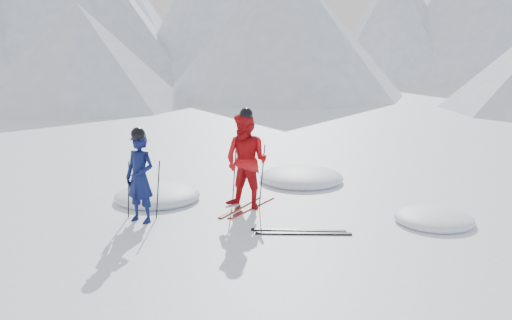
# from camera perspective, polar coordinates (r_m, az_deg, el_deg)

# --- Properties ---
(ground) EXTENTS (160.00, 160.00, 0.00)m
(ground) POSITION_cam_1_polar(r_m,az_deg,el_deg) (10.10, 7.93, -6.99)
(ground) COLOR white
(ground) RESTS_ON ground
(mountain_range) EXTENTS (106.15, 62.94, 15.53)m
(mountain_range) POSITION_cam_1_polar(r_m,az_deg,el_deg) (45.34, 17.11, 15.82)
(mountain_range) COLOR #B2BCD1
(mountain_range) RESTS_ON ground
(skier_blue) EXTENTS (0.72, 0.58, 1.69)m
(skier_blue) POSITION_cam_1_polar(r_m,az_deg,el_deg) (10.30, -12.12, -1.86)
(skier_blue) COLOR #0B1344
(skier_blue) RESTS_ON ground
(skier_red) EXTENTS (1.14, 1.01, 1.95)m
(skier_red) POSITION_cam_1_polar(r_m,az_deg,el_deg) (10.91, -1.03, -0.14)
(skier_red) COLOR red
(skier_red) RESTS_ON ground
(pole_blue_left) EXTENTS (0.11, 0.08, 1.13)m
(pole_blue_left) POSITION_cam_1_polar(r_m,az_deg,el_deg) (10.62, -13.27, -3.08)
(pole_blue_left) COLOR black
(pole_blue_left) RESTS_ON ground
(pole_blue_right) EXTENTS (0.11, 0.07, 1.13)m
(pole_blue_right) POSITION_cam_1_polar(r_m,az_deg,el_deg) (10.51, -10.28, -3.10)
(pole_blue_right) COLOR black
(pole_blue_right) RESTS_ON ground
(pole_red_left) EXTENTS (0.13, 0.10, 1.30)m
(pole_red_left) POSITION_cam_1_polar(r_m,az_deg,el_deg) (11.28, -2.29, -1.44)
(pole_red_left) COLOR black
(pole_red_left) RESTS_ON ground
(pole_red_right) EXTENTS (0.13, 0.09, 1.30)m
(pole_red_right) POSITION_cam_1_polar(r_m,az_deg,el_deg) (11.07, 0.65, -1.67)
(pole_red_right) COLOR black
(pole_red_right) RESTS_ON ground
(ski_worn_left) EXTENTS (0.59, 1.65, 0.03)m
(ski_worn_left) POSITION_cam_1_polar(r_m,az_deg,el_deg) (11.17, -1.62, -4.94)
(ski_worn_left) COLOR black
(ski_worn_left) RESTS_ON ground
(ski_worn_right) EXTENTS (0.70, 1.62, 0.03)m
(ski_worn_right) POSITION_cam_1_polar(r_m,az_deg,el_deg) (11.13, -0.40, -5.00)
(ski_worn_right) COLOR black
(ski_worn_right) RESTS_ON ground
(ski_loose_a) EXTENTS (1.70, 0.26, 0.03)m
(ski_loose_a) POSITION_cam_1_polar(r_m,az_deg,el_deg) (9.81, 4.49, -7.40)
(ski_loose_a) COLOR black
(ski_loose_a) RESTS_ON ground
(ski_loose_b) EXTENTS (1.70, 0.32, 0.03)m
(ski_loose_b) POSITION_cam_1_polar(r_m,az_deg,el_deg) (9.66, 5.01, -7.72)
(ski_loose_b) COLOR black
(ski_loose_b) RESTS_ON ground
(snow_lumps) EXTENTS (7.31, 4.50, 0.45)m
(snow_lumps) POSITION_cam_1_polar(r_m,az_deg,el_deg) (12.21, 1.83, -3.54)
(snow_lumps) COLOR white
(snow_lumps) RESTS_ON ground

